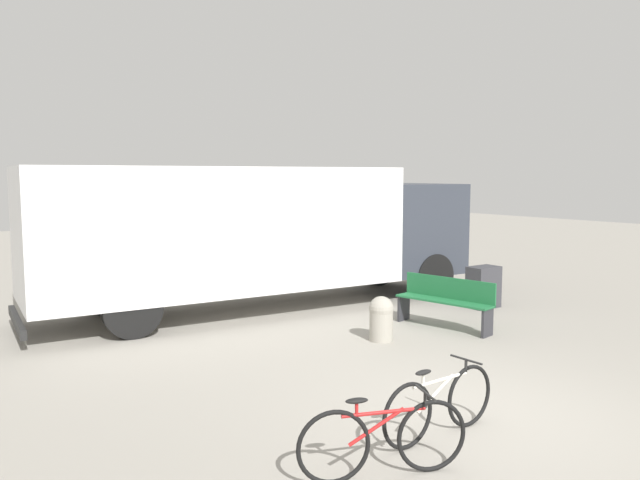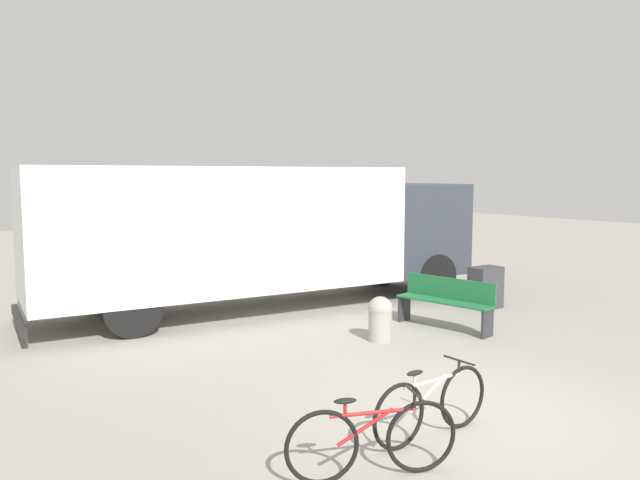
% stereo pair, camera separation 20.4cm
% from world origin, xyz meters
% --- Properties ---
extents(ground_plane, '(60.00, 60.00, 0.00)m').
position_xyz_m(ground_plane, '(0.00, 0.00, 0.00)').
color(ground_plane, gray).
extents(delivery_truck, '(9.72, 3.05, 2.99)m').
position_xyz_m(delivery_truck, '(0.72, 6.74, 1.69)').
color(delivery_truck, white).
rests_on(delivery_truck, ground).
extents(park_bench, '(0.77, 1.94, 0.93)m').
position_xyz_m(park_bench, '(2.75, 3.32, 0.53)').
color(park_bench, '#1E6638').
rests_on(park_bench, ground).
extents(bicycle_near, '(1.60, 0.66, 0.80)m').
position_xyz_m(bicycle_near, '(-1.98, -0.43, 0.38)').
color(bicycle_near, black).
rests_on(bicycle_near, ground).
extents(bicycle_middle, '(1.68, 0.44, 0.80)m').
position_xyz_m(bicycle_middle, '(-0.88, -0.08, 0.38)').
color(bicycle_middle, black).
rests_on(bicycle_middle, ground).
extents(bollard_near_bench, '(0.42, 0.42, 0.77)m').
position_xyz_m(bollard_near_bench, '(1.18, 3.31, 0.41)').
color(bollard_near_bench, '#9E998C').
rests_on(bollard_near_bench, ground).
extents(utility_box, '(0.68, 0.43, 0.89)m').
position_xyz_m(utility_box, '(4.72, 4.11, 0.44)').
color(utility_box, '#38383D').
rests_on(utility_box, ground).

